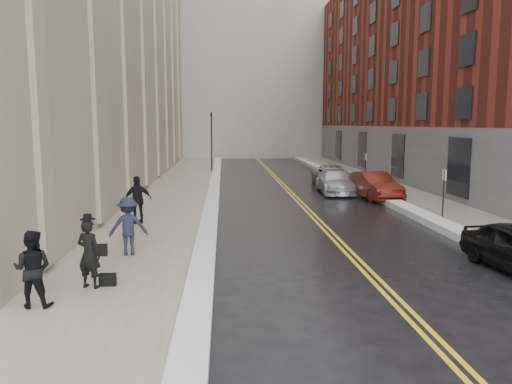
{
  "coord_description": "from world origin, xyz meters",
  "views": [
    {
      "loc": [
        -1.56,
        -12.76,
        4.18
      ],
      "look_at": [
        -0.35,
        6.08,
        1.6
      ],
      "focal_mm": 35.0,
      "sensor_mm": 36.0,
      "label": 1
    }
  ],
  "objects": [
    {
      "name": "pedestrian_b",
      "position": [
        -4.53,
        2.57,
        1.05
      ],
      "size": [
        1.26,
        0.85,
        1.81
      ],
      "primitive_type": "imported",
      "rotation": [
        0.0,
        0.0,
        3.3
      ],
      "color": "black",
      "rests_on": "sidewalk_left"
    },
    {
      "name": "car_silver_near",
      "position": [
        5.2,
        16.98,
        0.71
      ],
      "size": [
        2.15,
        4.95,
        1.42
      ],
      "primitive_type": "imported",
      "rotation": [
        0.0,
        0.0,
        -0.03
      ],
      "color": "#A5A7AD",
      "rests_on": "ground"
    },
    {
      "name": "lane_stripe_a",
      "position": [
        2.38,
        16.0,
        0.0
      ],
      "size": [
        0.12,
        64.0,
        0.01
      ],
      "primitive_type": "cube",
      "color": "gold",
      "rests_on": "ground"
    },
    {
      "name": "pedestrian_main",
      "position": [
        -4.9,
        -0.57,
        1.01
      ],
      "size": [
        0.73,
        0.61,
        1.72
      ],
      "primitive_type": "imported",
      "rotation": [
        0.0,
        0.0,
        2.78
      ],
      "color": "black",
      "rests_on": "sidewalk_left"
    },
    {
      "name": "building_right",
      "position": [
        17.5,
        23.0,
        9.0
      ],
      "size": [
        14.0,
        50.0,
        18.0
      ],
      "primitive_type": "cube",
      "color": "maroon",
      "rests_on": "ground"
    },
    {
      "name": "lane_stripe_b",
      "position": [
        2.62,
        16.0,
        0.0
      ],
      "size": [
        0.12,
        64.0,
        0.01
      ],
      "primitive_type": "cube",
      "color": "gold",
      "rests_on": "ground"
    },
    {
      "name": "parking_sign_far",
      "position": [
        7.9,
        20.0,
        1.36
      ],
      "size": [
        0.06,
        0.35,
        2.23
      ],
      "color": "black",
      "rests_on": "ground"
    },
    {
      "name": "pedestrian_c",
      "position": [
        -5.07,
        7.54,
        1.12
      ],
      "size": [
        1.23,
        0.88,
        1.94
      ],
      "primitive_type": "imported",
      "rotation": [
        0.0,
        0.0,
        3.54
      ],
      "color": "black",
      "rests_on": "sidewalk_left"
    },
    {
      "name": "snow_ridge_left",
      "position": [
        -2.2,
        16.0,
        0.13
      ],
      "size": [
        0.7,
        60.8,
        0.26
      ],
      "primitive_type": "cube",
      "color": "white",
      "rests_on": "ground"
    },
    {
      "name": "ground",
      "position": [
        0.0,
        0.0,
        0.0
      ],
      "size": [
        160.0,
        160.0,
        0.0
      ],
      "primitive_type": "plane",
      "color": "black",
      "rests_on": "ground"
    },
    {
      "name": "traffic_signal",
      "position": [
        -2.6,
        30.0,
        3.08
      ],
      "size": [
        0.18,
        0.15,
        5.2
      ],
      "color": "black",
      "rests_on": "ground"
    },
    {
      "name": "sidewalk_left",
      "position": [
        -4.5,
        16.0,
        0.07
      ],
      "size": [
        4.0,
        64.0,
        0.15
      ],
      "primitive_type": "cube",
      "color": "gray",
      "rests_on": "ground"
    },
    {
      "name": "sidewalk_right",
      "position": [
        9.0,
        16.0,
        0.07
      ],
      "size": [
        3.0,
        64.0,
        0.15
      ],
      "primitive_type": "cube",
      "color": "gray",
      "rests_on": "ground"
    },
    {
      "name": "snow_ridge_right",
      "position": [
        7.15,
        16.0,
        0.15
      ],
      "size": [
        0.85,
        60.8,
        0.3
      ],
      "primitive_type": "cube",
      "color": "white",
      "rests_on": "ground"
    },
    {
      "name": "tower_far_right",
      "position": [
        14.0,
        66.0,
        22.0
      ],
      "size": [
        22.0,
        18.0,
        44.0
      ],
      "primitive_type": "cube",
      "color": "slate",
      "rests_on": "ground"
    },
    {
      "name": "parking_sign_near",
      "position": [
        7.9,
        8.0,
        1.36
      ],
      "size": [
        0.06,
        0.35,
        2.23
      ],
      "color": "black",
      "rests_on": "ground"
    },
    {
      "name": "car_maroon",
      "position": [
        6.8,
        14.4,
        0.76
      ],
      "size": [
        2.2,
        4.78,
        1.52
      ],
      "primitive_type": "imported",
      "rotation": [
        0.0,
        0.0,
        0.13
      ],
      "color": "#4C150D",
      "rests_on": "ground"
    },
    {
      "name": "car_silver_far",
      "position": [
        5.85,
        20.61,
        0.69
      ],
      "size": [
        2.4,
        5.04,
        1.39
      ],
      "primitive_type": "imported",
      "rotation": [
        0.0,
        0.0,
        -0.02
      ],
      "color": "gray",
      "rests_on": "ground"
    },
    {
      "name": "pedestrian_a",
      "position": [
        -5.8,
        -1.8,
        1.01
      ],
      "size": [
        0.86,
        0.68,
        1.73
      ],
      "primitive_type": "imported",
      "rotation": [
        0.0,
        0.0,
        3.11
      ],
      "color": "black",
      "rests_on": "sidewalk_left"
    }
  ]
}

